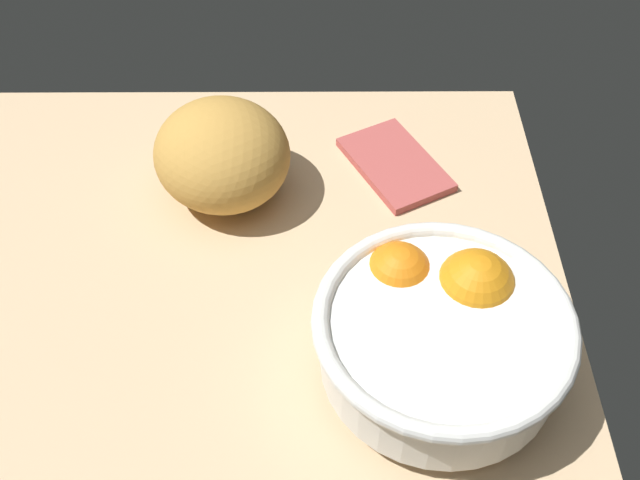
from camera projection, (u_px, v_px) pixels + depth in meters
ground_plane at (242, 293)px, 80.17cm from camera, size 64.49×67.11×3.00cm
fruit_bowl at (442, 331)px, 68.41cm from camera, size 23.07×23.07×10.26cm
bread_loaf at (222, 154)px, 84.19cm from camera, size 21.05×20.84×11.04cm
napkin_folded at (395, 164)px, 90.50cm from camera, size 15.97×13.76×1.02cm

